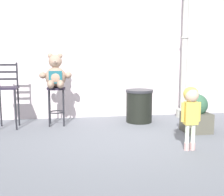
{
  "coord_description": "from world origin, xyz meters",
  "views": [
    {
      "loc": [
        -1.08,
        -4.54,
        1.33
      ],
      "look_at": [
        -0.29,
        0.29,
        0.63
      ],
      "focal_mm": 46.47,
      "sensor_mm": 36.0,
      "label": 1
    }
  ],
  "objects_px": {
    "lamppost": "(184,63)",
    "bar_chair_empty": "(7,92)",
    "trash_bin": "(139,106)",
    "child_walking": "(191,104)",
    "planter_with_shrub": "(196,115)",
    "teddy_bear": "(56,75)",
    "bar_stool_with_teddy": "(56,99)"
  },
  "relations": [
    {
      "from": "lamppost",
      "to": "bar_chair_empty",
      "type": "height_order",
      "value": "lamppost"
    },
    {
      "from": "trash_bin",
      "to": "lamppost",
      "type": "height_order",
      "value": "lamppost"
    },
    {
      "from": "child_walking",
      "to": "planter_with_shrub",
      "type": "bearing_deg",
      "value": 5.62
    },
    {
      "from": "teddy_bear",
      "to": "bar_chair_empty",
      "type": "height_order",
      "value": "teddy_bear"
    },
    {
      "from": "lamppost",
      "to": "planter_with_shrub",
      "type": "relative_size",
      "value": 4.41
    },
    {
      "from": "trash_bin",
      "to": "bar_stool_with_teddy",
      "type": "bearing_deg",
      "value": -179.88
    },
    {
      "from": "bar_chair_empty",
      "to": "child_walking",
      "type": "bearing_deg",
      "value": -32.64
    },
    {
      "from": "teddy_bear",
      "to": "lamppost",
      "type": "height_order",
      "value": "lamppost"
    },
    {
      "from": "lamppost",
      "to": "bar_chair_empty",
      "type": "bearing_deg",
      "value": -173.61
    },
    {
      "from": "teddy_bear",
      "to": "trash_bin",
      "type": "bearing_deg",
      "value": 1.19
    },
    {
      "from": "trash_bin",
      "to": "child_walking",
      "type": "bearing_deg",
      "value": -82.15
    },
    {
      "from": "bar_stool_with_teddy",
      "to": "trash_bin",
      "type": "height_order",
      "value": "bar_stool_with_teddy"
    },
    {
      "from": "bar_stool_with_teddy",
      "to": "bar_chair_empty",
      "type": "xyz_separation_m",
      "value": [
        -0.89,
        -0.08,
        0.17
      ]
    },
    {
      "from": "trash_bin",
      "to": "planter_with_shrub",
      "type": "height_order",
      "value": "planter_with_shrub"
    },
    {
      "from": "trash_bin",
      "to": "bar_chair_empty",
      "type": "distance_m",
      "value": 2.58
    },
    {
      "from": "teddy_bear",
      "to": "lamppost",
      "type": "xyz_separation_m",
      "value": [
        2.75,
        0.36,
        0.22
      ]
    },
    {
      "from": "bar_stool_with_teddy",
      "to": "teddy_bear",
      "type": "distance_m",
      "value": 0.47
    },
    {
      "from": "child_walking",
      "to": "lamppost",
      "type": "relative_size",
      "value": 0.3
    },
    {
      "from": "bar_stool_with_teddy",
      "to": "child_walking",
      "type": "xyz_separation_m",
      "value": [
        1.92,
        -1.88,
        0.14
      ]
    },
    {
      "from": "lamppost",
      "to": "planter_with_shrub",
      "type": "xyz_separation_m",
      "value": [
        -0.28,
        -1.27,
        -0.89
      ]
    },
    {
      "from": "bar_stool_with_teddy",
      "to": "teddy_bear",
      "type": "bearing_deg",
      "value": -90.0
    },
    {
      "from": "lamppost",
      "to": "planter_with_shrub",
      "type": "distance_m",
      "value": 1.58
    },
    {
      "from": "lamppost",
      "to": "bar_chair_empty",
      "type": "relative_size",
      "value": 2.45
    },
    {
      "from": "bar_chair_empty",
      "to": "teddy_bear",
      "type": "bearing_deg",
      "value": 2.85
    },
    {
      "from": "lamppost",
      "to": "planter_with_shrub",
      "type": "height_order",
      "value": "lamppost"
    },
    {
      "from": "bar_stool_with_teddy",
      "to": "trash_bin",
      "type": "xyz_separation_m",
      "value": [
        1.66,
        0.0,
        -0.19
      ]
    },
    {
      "from": "teddy_bear",
      "to": "planter_with_shrub",
      "type": "bearing_deg",
      "value": -20.17
    },
    {
      "from": "child_walking",
      "to": "lamppost",
      "type": "xyz_separation_m",
      "value": [
        0.82,
        2.21,
        0.54
      ]
    },
    {
      "from": "planter_with_shrub",
      "to": "trash_bin",
      "type": "bearing_deg",
      "value": 130.47
    },
    {
      "from": "lamppost",
      "to": "planter_with_shrub",
      "type": "bearing_deg",
      "value": -102.47
    },
    {
      "from": "bar_chair_empty",
      "to": "lamppost",
      "type": "bearing_deg",
      "value": 6.39
    },
    {
      "from": "teddy_bear",
      "to": "planter_with_shrub",
      "type": "xyz_separation_m",
      "value": [
        2.47,
        -0.91,
        -0.67
      ]
    }
  ]
}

